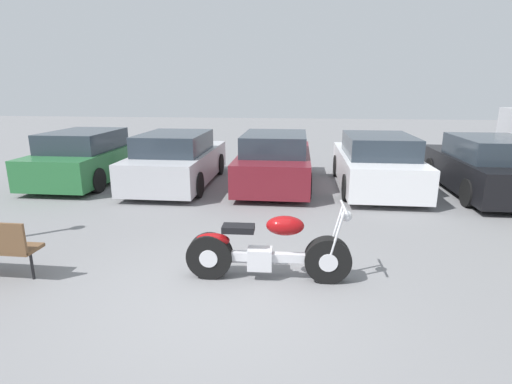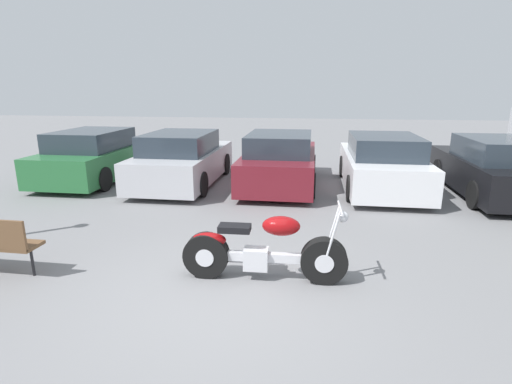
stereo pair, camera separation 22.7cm
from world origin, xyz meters
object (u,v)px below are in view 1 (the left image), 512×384
at_px(parked_car_green, 89,157).
at_px(parked_car_silver, 177,160).
at_px(motorcycle, 266,251).
at_px(parked_car_white, 376,164).
at_px(parked_car_maroon, 275,161).
at_px(parked_car_black, 486,167).

bearing_deg(parked_car_green, parked_car_silver, -4.34).
bearing_deg(motorcycle, parked_car_white, 66.04).
distance_m(motorcycle, parked_car_green, 7.87).
distance_m(parked_car_silver, parked_car_maroon, 2.67).
xyz_separation_m(motorcycle, parked_car_silver, (-2.89, 5.36, 0.25)).
distance_m(motorcycle, parked_car_maroon, 5.57).
relative_size(parked_car_silver, parked_car_black, 1.00).
xyz_separation_m(parked_car_maroon, parked_car_white, (2.67, -0.07, 0.00)).
height_order(parked_car_white, parked_car_black, same).
bearing_deg(parked_car_green, parked_car_white, -0.53).
bearing_deg(motorcycle, parked_car_silver, 118.33).
bearing_deg(parked_car_white, parked_car_maroon, 178.48).
xyz_separation_m(parked_car_green, parked_car_black, (10.66, -0.30, 0.00)).
relative_size(parked_car_green, parked_car_white, 1.00).
bearing_deg(parked_car_black, parked_car_green, 178.40).
distance_m(parked_car_silver, parked_car_white, 5.33).
height_order(parked_car_green, parked_car_black, same).
distance_m(parked_car_green, parked_car_white, 8.00).
bearing_deg(parked_car_silver, motorcycle, -61.67).
bearing_deg(parked_car_green, parked_car_maroon, -0.03).
xyz_separation_m(parked_car_white, parked_car_black, (2.67, -0.22, 0.00)).
xyz_separation_m(motorcycle, parked_car_maroon, (-0.22, 5.56, 0.25)).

